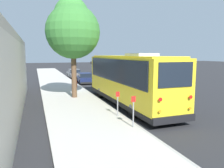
# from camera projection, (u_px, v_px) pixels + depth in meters

# --- Properties ---
(ground_plane) EXTENTS (160.00, 160.00, 0.00)m
(ground_plane) POSITION_uv_depth(u_px,v_px,m) (124.00, 100.00, 17.02)
(ground_plane) COLOR #28282B
(sidewalk_slab) EXTENTS (80.00, 4.08, 0.15)m
(sidewalk_slab) POSITION_uv_depth(u_px,v_px,m) (73.00, 103.00, 15.69)
(sidewalk_slab) COLOR beige
(sidewalk_slab) RESTS_ON ground
(curb_strip) EXTENTS (80.00, 0.14, 0.15)m
(curb_strip) POSITION_uv_depth(u_px,v_px,m) (101.00, 101.00, 16.38)
(curb_strip) COLOR #AAA69D
(curb_strip) RESTS_ON ground
(shuttle_bus) EXTENTS (11.15, 2.70, 3.64)m
(shuttle_bus) POSITION_uv_depth(u_px,v_px,m) (128.00, 77.00, 15.36)
(shuttle_bus) COLOR yellow
(shuttle_bus) RESTS_ON ground
(parked_sedan_navy) EXTENTS (4.23, 1.97, 1.27)m
(parked_sedan_navy) POSITION_uv_depth(u_px,v_px,m) (85.00, 78.00, 27.30)
(parked_sedan_navy) COLOR #19234C
(parked_sedan_navy) RESTS_ON ground
(parked_sedan_gray) EXTENTS (4.41, 1.86, 1.30)m
(parked_sedan_gray) POSITION_uv_depth(u_px,v_px,m) (74.00, 74.00, 33.52)
(parked_sedan_gray) COLOR slate
(parked_sedan_gray) RESTS_ON ground
(street_tree) EXTENTS (4.19, 4.19, 7.88)m
(street_tree) POSITION_uv_depth(u_px,v_px,m) (73.00, 28.00, 16.92)
(street_tree) COLOR brown
(street_tree) RESTS_ON sidewalk_slab
(sign_post_near) EXTENTS (0.06, 0.22, 1.49)m
(sign_post_near) POSITION_uv_depth(u_px,v_px,m) (133.00, 111.00, 10.26)
(sign_post_near) COLOR gray
(sign_post_near) RESTS_ON sidewalk_slab
(sign_post_far) EXTENTS (0.06, 0.22, 1.37)m
(sign_post_far) POSITION_uv_depth(u_px,v_px,m) (118.00, 103.00, 12.19)
(sign_post_far) COLOR gray
(sign_post_far) RESTS_ON sidewalk_slab
(fire_hydrant) EXTENTS (0.22, 0.22, 0.81)m
(fire_hydrant) POSITION_uv_depth(u_px,v_px,m) (76.00, 83.00, 22.94)
(fire_hydrant) COLOR red
(fire_hydrant) RESTS_ON sidewalk_slab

